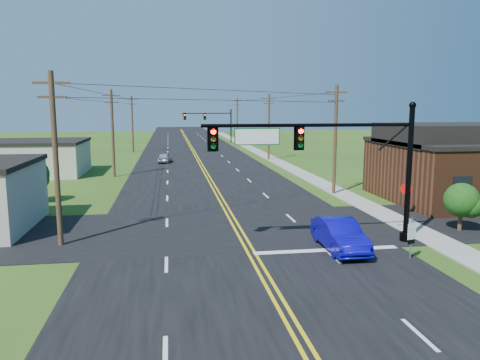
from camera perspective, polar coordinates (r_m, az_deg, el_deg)
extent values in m
plane|color=#264614|center=(16.98, 5.15, -16.25)|extent=(260.00, 260.00, 0.00)
cube|color=black|center=(65.42, -5.30, 2.52)|extent=(16.00, 220.00, 0.04)
cube|color=black|center=(28.11, -0.69, -5.93)|extent=(70.00, 10.00, 0.04)
cube|color=gray|center=(57.18, 5.87, 1.62)|extent=(2.00, 160.00, 0.08)
cylinder|color=black|center=(26.37, 19.87, 0.49)|extent=(0.28, 0.28, 7.20)
cylinder|color=black|center=(27.03, 19.50, -6.55)|extent=(0.60, 0.60, 0.50)
sphere|color=black|center=(26.13, 20.30, 8.55)|extent=(0.36, 0.36, 0.36)
cylinder|color=black|center=(23.99, 8.51, 6.63)|extent=(11.00, 0.18, 0.18)
cube|color=#045116|center=(23.37, 2.11, 5.31)|extent=(2.30, 0.06, 0.85)
cylinder|color=black|center=(95.81, -1.11, 6.70)|extent=(0.28, 0.28, 7.20)
cylinder|color=black|center=(95.99, -1.10, 4.71)|extent=(0.60, 0.60, 0.50)
sphere|color=black|center=(95.74, -1.11, 8.92)|extent=(0.36, 0.36, 0.36)
cylinder|color=black|center=(95.22, -4.13, 8.11)|extent=(10.00, 0.18, 0.18)
cube|color=#045116|center=(95.03, -6.06, 7.75)|extent=(2.30, 0.06, 0.85)
cube|color=#512C17|center=(40.89, 26.96, 0.88)|extent=(14.00, 11.00, 4.40)
cube|color=black|center=(40.67, 27.19, 4.15)|extent=(14.20, 11.20, 0.30)
cube|color=#B8B29D|center=(55.35, -24.60, 2.35)|extent=(12.00, 9.00, 3.40)
cube|color=black|center=(55.19, -24.73, 4.26)|extent=(12.20, 9.20, 0.30)
cylinder|color=#3D2B1B|center=(25.72, -21.53, 2.23)|extent=(0.28, 0.28, 9.00)
cube|color=#3D2B1B|center=(25.60, -22.03, 10.92)|extent=(1.80, 0.12, 0.12)
cube|color=#3D2B1B|center=(25.58, -21.94, 9.36)|extent=(1.40, 0.12, 0.12)
cylinder|color=#3D2B1B|center=(50.32, -15.26, 5.48)|extent=(0.28, 0.28, 9.00)
cube|color=#3D2B1B|center=(50.26, -15.44, 9.92)|extent=(1.80, 0.12, 0.12)
cube|color=#3D2B1B|center=(50.25, -15.41, 9.12)|extent=(1.40, 0.12, 0.12)
cylinder|color=#3D2B1B|center=(77.18, -12.99, 6.63)|extent=(0.28, 0.28, 9.00)
cube|color=#3D2B1B|center=(77.14, -13.09, 9.52)|extent=(1.80, 0.12, 0.12)
cube|color=#3D2B1B|center=(77.13, -13.07, 9.01)|extent=(1.40, 0.12, 0.12)
cylinder|color=#3D2B1B|center=(39.42, 11.53, 4.76)|extent=(0.28, 0.28, 9.00)
cube|color=#3D2B1B|center=(39.34, 11.71, 10.43)|extent=(1.80, 0.12, 0.12)
cube|color=#3D2B1B|center=(39.33, 11.68, 9.41)|extent=(1.40, 0.12, 0.12)
cylinder|color=#3D2B1B|center=(64.41, 3.54, 6.44)|extent=(0.28, 0.28, 9.00)
cube|color=#3D2B1B|center=(64.37, 3.57, 9.91)|extent=(1.80, 0.12, 0.12)
cube|color=#3D2B1B|center=(64.36, 3.57, 9.29)|extent=(1.40, 0.12, 0.12)
cylinder|color=#3D2B1B|center=(93.94, -0.34, 7.21)|extent=(0.28, 0.28, 9.00)
cube|color=#3D2B1B|center=(93.91, -0.34, 9.59)|extent=(1.80, 0.12, 0.12)
cube|color=#3D2B1B|center=(93.90, -0.34, 9.16)|extent=(1.40, 0.12, 0.12)
cylinder|color=#3D2B1B|center=(45.86, 16.96, 0.61)|extent=(0.24, 0.24, 1.85)
sphere|color=#193E0F|center=(45.66, 17.06, 2.70)|extent=(3.00, 3.00, 3.00)
cylinder|color=#3D2B1B|center=(30.32, 25.24, -4.45)|extent=(0.24, 0.24, 1.32)
sphere|color=#193E0F|center=(30.08, 25.39, -2.22)|extent=(2.00, 2.00, 2.00)
cylinder|color=#3D2B1B|center=(38.85, -23.81, -1.42)|extent=(0.24, 0.24, 1.54)
sphere|color=#193E0F|center=(38.64, -23.94, 0.62)|extent=(2.40, 2.40, 2.40)
imported|color=#0C07AC|center=(24.34, 12.04, -6.61)|extent=(1.68, 4.77, 1.57)
imported|color=#B8B7BC|center=(62.02, -9.16, 2.67)|extent=(2.07, 3.90, 1.27)
cylinder|color=slate|center=(23.74, 20.14, -6.74)|extent=(0.08, 0.08, 2.06)
cube|color=white|center=(23.57, 20.25, -5.33)|extent=(0.50, 0.19, 0.28)
cube|color=white|center=(23.66, 20.20, -6.21)|extent=(0.50, 0.19, 0.52)
cube|color=black|center=(23.75, 20.16, -7.09)|extent=(0.41, 0.16, 0.21)
cylinder|color=slate|center=(33.21, 19.48, -2.34)|extent=(0.09, 0.09, 2.08)
cylinder|color=#BC100A|center=(33.04, 19.58, -1.00)|extent=(0.75, 0.33, 0.79)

